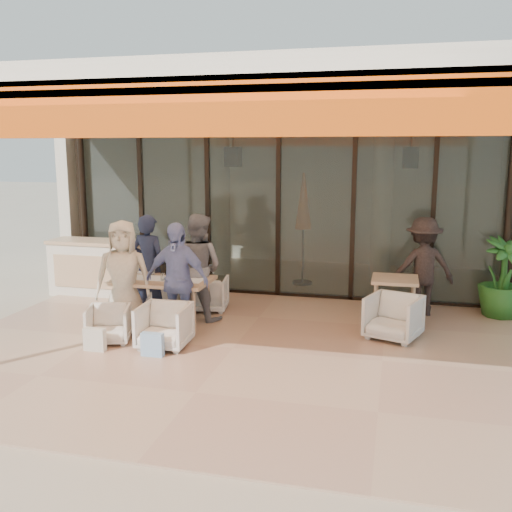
% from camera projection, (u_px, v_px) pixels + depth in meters
% --- Properties ---
extents(ground, '(70.00, 70.00, 0.00)m').
position_uv_depth(ground, '(233.00, 350.00, 7.81)').
color(ground, '#C6B293').
rests_on(ground, ground).
extents(terrace_floor, '(8.00, 6.00, 0.01)m').
position_uv_depth(terrace_floor, '(233.00, 349.00, 7.81)').
color(terrace_floor, tan).
rests_on(terrace_floor, ground).
extents(terrace_structure, '(8.00, 6.00, 3.40)m').
position_uv_depth(terrace_structure, '(225.00, 104.00, 6.96)').
color(terrace_structure, silver).
rests_on(terrace_structure, ground).
extents(glass_storefront, '(8.08, 0.10, 3.20)m').
position_uv_depth(glass_storefront, '(278.00, 211.00, 10.38)').
color(glass_storefront, '#9EADA3').
rests_on(glass_storefront, ground).
extents(interior_block, '(9.05, 3.62, 3.52)m').
position_uv_depth(interior_block, '(300.00, 171.00, 12.47)').
color(interior_block, silver).
rests_on(interior_block, ground).
extents(host_counter, '(1.85, 0.65, 1.04)m').
position_uv_depth(host_counter, '(99.00, 267.00, 10.68)').
color(host_counter, silver).
rests_on(host_counter, ground).
extents(dining_table, '(1.50, 0.90, 0.93)m').
position_uv_depth(dining_table, '(162.00, 282.00, 8.78)').
color(dining_table, '#D5AF82').
rests_on(dining_table, ground).
extents(chair_far_left, '(0.73, 0.71, 0.63)m').
position_uv_depth(chair_far_left, '(162.00, 290.00, 9.85)').
color(chair_far_left, white).
rests_on(chair_far_left, ground).
extents(chair_far_right, '(0.72, 0.68, 0.65)m').
position_uv_depth(chair_far_right, '(208.00, 292.00, 9.65)').
color(chair_far_right, white).
rests_on(chair_far_right, ground).
extents(chair_near_left, '(0.72, 0.69, 0.59)m').
position_uv_depth(chair_near_left, '(109.00, 323.00, 8.04)').
color(chair_near_left, white).
rests_on(chair_near_left, ground).
extents(chair_near_right, '(0.69, 0.65, 0.68)m').
position_uv_depth(chair_near_right, '(164.00, 324.00, 7.83)').
color(chair_near_right, white).
rests_on(chair_near_right, ground).
extents(diner_navy, '(0.67, 0.49, 1.68)m').
position_uv_depth(diner_navy, '(149.00, 266.00, 9.27)').
color(diner_navy, '#1C223D').
rests_on(diner_navy, ground).
extents(diner_grey, '(0.95, 0.81, 1.71)m').
position_uv_depth(diner_grey, '(198.00, 267.00, 9.07)').
color(diner_grey, '#5F5E63').
rests_on(diner_grey, ground).
extents(diner_cream, '(0.95, 0.75, 1.69)m').
position_uv_depth(diner_cream, '(123.00, 277.00, 8.41)').
color(diner_cream, beige).
rests_on(diner_cream, ground).
extents(diner_periwinkle, '(1.03, 0.53, 1.69)m').
position_uv_depth(diner_periwinkle, '(177.00, 280.00, 8.21)').
color(diner_periwinkle, '#697CB0').
rests_on(diner_periwinkle, ground).
extents(tote_bag_cream, '(0.30, 0.10, 0.34)m').
position_uv_depth(tote_bag_cream, '(95.00, 340.00, 7.68)').
color(tote_bag_cream, silver).
rests_on(tote_bag_cream, ground).
extents(tote_bag_blue, '(0.30, 0.10, 0.34)m').
position_uv_depth(tote_bag_blue, '(152.00, 345.00, 7.48)').
color(tote_bag_blue, '#99BFD8').
rests_on(tote_bag_blue, ground).
extents(side_table, '(0.70, 0.70, 0.74)m').
position_uv_depth(side_table, '(395.00, 285.00, 8.84)').
color(side_table, '#D5AF82').
rests_on(side_table, ground).
extents(side_chair, '(0.88, 0.85, 0.72)m').
position_uv_depth(side_chair, '(393.00, 315.00, 8.18)').
color(side_chair, white).
rests_on(side_chair, ground).
extents(standing_woman, '(1.18, 0.87, 1.63)m').
position_uv_depth(standing_woman, '(423.00, 267.00, 9.28)').
color(standing_woman, black).
rests_on(standing_woman, ground).
extents(potted_palm, '(1.04, 1.04, 1.32)m').
position_uv_depth(potted_palm, '(502.00, 278.00, 9.20)').
color(potted_palm, '#1E5919').
rests_on(potted_palm, ground).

